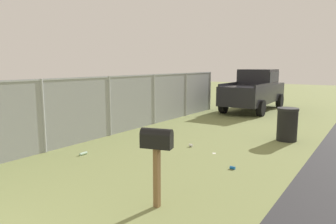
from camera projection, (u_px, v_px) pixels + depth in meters
The scene contains 8 objects.
mailbox at pixel (157, 144), 4.98m from camera, with size 0.33×0.54×1.32m.
pickup_truck at pixel (255, 89), 16.12m from camera, with size 5.35×2.16×2.09m.
trash_bin at pixel (287, 124), 9.55m from camera, with size 0.63×0.63×1.02m.
fence_section at pixel (110, 104), 10.21m from camera, with size 14.80×0.07×1.96m.
litter_wrapper_by_mailbox at pixel (214, 153), 8.23m from camera, with size 0.12×0.08×0.01m, color silver.
litter_can_midfield_b at pixel (233, 168), 6.98m from camera, with size 0.07×0.07×0.12m, color blue.
litter_bottle_near_hydrant at pixel (83, 154), 8.09m from camera, with size 0.07×0.07×0.22m, color #B2D8BF.
litter_cup_far_scatter at pixel (191, 145), 8.89m from camera, with size 0.08×0.08×0.10m, color white.
Camera 1 is at (-0.10, -3.74, 2.31)m, focal length 33.32 mm.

